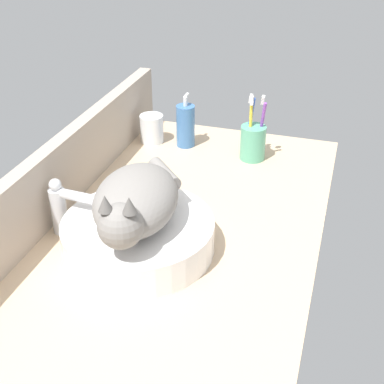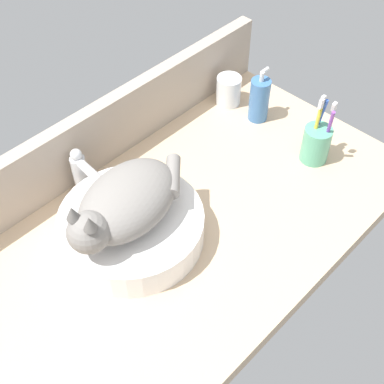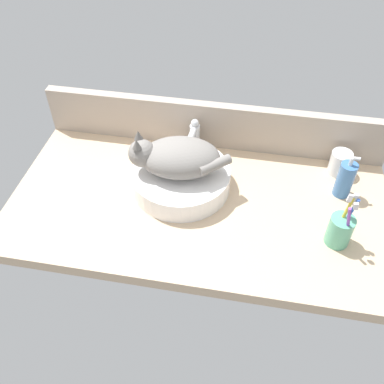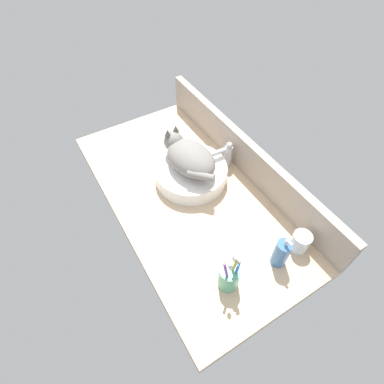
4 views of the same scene
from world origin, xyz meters
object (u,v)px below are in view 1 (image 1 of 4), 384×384
Objects in this scene: faucet at (63,205)px; soap_dispenser at (186,125)px; cat at (135,202)px; toothbrush_cup at (253,141)px; water_glass at (152,130)px; sink_basin at (138,236)px.

soap_dispenser is at bearing -13.28° from faucet.
cat is 2.05× the size of soap_dispenser.
cat is at bearing -173.11° from soap_dispenser.
toothbrush_cup is at bearing -97.03° from soap_dispenser.
soap_dispenser is at bearing -87.33° from water_glass.
faucet is 52.44cm from soap_dispenser.
cat is at bearing -162.27° from water_glass.
toothbrush_cup is (-2.55, -20.67, -1.00)cm from soap_dispenser.
toothbrush_cup reaches higher than faucet.
faucet is at bearing 166.72° from soap_dispenser.
soap_dispenser is at bearing 6.89° from cat.
soap_dispenser reaches higher than sink_basin.
sink_basin is at bearing 12.13° from cat.
cat reaches higher than sink_basin.
sink_basin is 54.25cm from water_glass.
sink_basin is at bearing -162.13° from water_glass.
toothbrush_cup reaches higher than soap_dispenser.
faucet reaches higher than sink_basin.
toothbrush_cup is at bearing -93.78° from water_glass.
toothbrush_cup is 2.23× the size of water_glass.
faucet is 1.62× the size of water_glass.
sink_basin is 2.05× the size of soap_dispenser.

